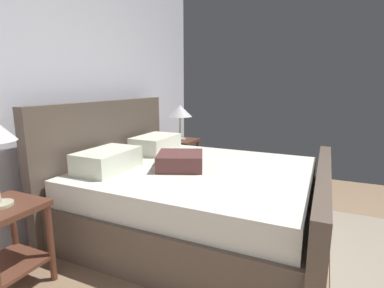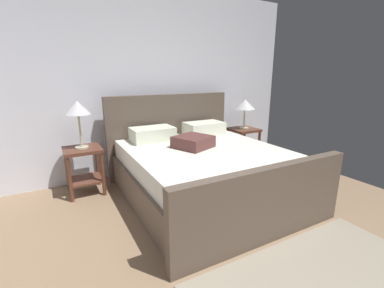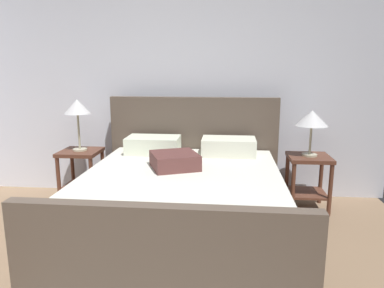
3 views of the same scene
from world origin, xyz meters
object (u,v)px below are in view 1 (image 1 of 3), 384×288
Objects in this scene: nightstand_right at (180,153)px; table_lamp_right at (180,112)px; nightstand_left at (4,234)px; bed at (193,195)px.

table_lamp_right is (0.00, 0.00, 0.59)m from nightstand_right.
nightstand_left is (-2.56, 0.03, 0.00)m from nightstand_right.
nightstand_left is at bearing 179.41° from nightstand_right.
table_lamp_right is 0.82× the size of nightstand_left.
bed is at bearing -149.00° from nightstand_right.
nightstand_left is at bearing 148.13° from bed.
bed is 3.67× the size of nightstand_right.
table_lamp_right reaches higher than nightstand_right.
bed reaches higher than table_lamp_right.
table_lamp_right is at bearing 45.00° from nightstand_right.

